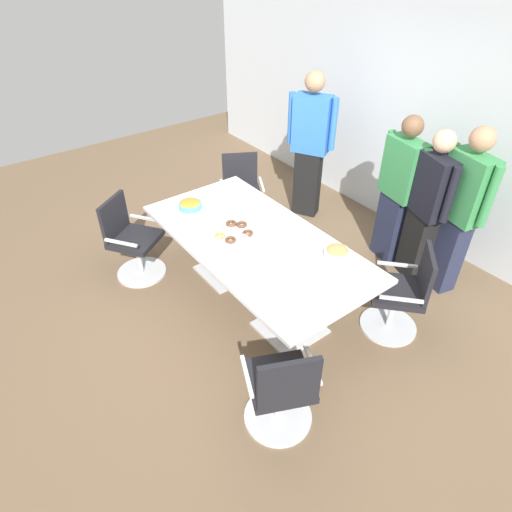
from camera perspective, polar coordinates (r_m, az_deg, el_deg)
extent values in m
cube|color=brown|center=(4.64, 0.00, -5.48)|extent=(10.00, 10.00, 0.01)
cube|color=silver|center=(5.51, 21.30, 16.31)|extent=(8.00, 0.10, 2.80)
cube|color=silver|center=(4.18, 0.00, 1.97)|extent=(2.40, 1.20, 0.04)
cube|color=silver|center=(4.97, -3.81, -1.90)|extent=(0.56, 0.56, 0.02)
cylinder|color=silver|center=(4.76, -3.98, 1.45)|extent=(0.09, 0.09, 0.69)
cube|color=silver|center=(4.32, 4.44, -9.24)|extent=(0.56, 0.56, 0.02)
cylinder|color=silver|center=(4.08, 4.67, -5.76)|extent=(0.09, 0.09, 0.69)
cylinder|color=silver|center=(5.74, -1.74, 4.14)|extent=(0.74, 0.74, 0.02)
cylinder|color=silver|center=(5.63, -1.78, 5.98)|extent=(0.05, 0.05, 0.41)
cube|color=black|center=(5.51, -1.82, 8.05)|extent=(0.63, 0.63, 0.06)
cube|color=black|center=(5.59, -2.11, 11.24)|extent=(0.25, 0.40, 0.42)
cube|color=silver|center=(5.48, 0.73, 9.31)|extent=(0.34, 0.21, 0.02)
cube|color=silver|center=(5.44, -4.45, 8.97)|extent=(0.34, 0.21, 0.02)
cylinder|color=silver|center=(5.11, -14.61, -2.02)|extent=(0.75, 0.75, 0.02)
cylinder|color=silver|center=(4.98, -14.98, -0.09)|extent=(0.05, 0.05, 0.41)
cube|color=black|center=(4.85, -15.41, 2.10)|extent=(0.64, 0.64, 0.06)
cube|color=black|center=(4.83, -18.00, 4.85)|extent=(0.28, 0.38, 0.42)
cube|color=silver|center=(4.95, -14.21, 4.80)|extent=(0.32, 0.24, 0.02)
cube|color=silver|center=(4.62, -17.17, 1.66)|extent=(0.32, 0.24, 0.02)
cylinder|color=silver|center=(3.72, 2.85, -20.04)|extent=(0.72, 0.72, 0.02)
cylinder|color=silver|center=(3.54, 2.96, -18.14)|extent=(0.05, 0.05, 0.41)
cube|color=black|center=(3.35, 3.09, -15.87)|extent=(0.61, 0.61, 0.06)
cube|color=black|center=(3.04, 4.29, -16.20)|extent=(0.22, 0.41, 0.42)
cube|color=silver|center=(3.22, -1.21, -15.33)|extent=(0.35, 0.18, 0.02)
cube|color=silver|center=(3.31, 7.39, -13.79)|extent=(0.35, 0.18, 0.02)
cylinder|color=silver|center=(4.52, 16.75, -8.65)|extent=(0.76, 0.76, 0.02)
cylinder|color=silver|center=(4.37, 17.24, -6.67)|extent=(0.05, 0.05, 0.41)
cube|color=black|center=(4.22, 17.81, -4.37)|extent=(0.65, 0.65, 0.06)
cube|color=black|center=(4.11, 21.30, -2.13)|extent=(0.33, 0.35, 0.42)
cube|color=silver|center=(3.96, 18.37, -5.37)|extent=(0.29, 0.27, 0.02)
cube|color=silver|center=(4.34, 17.88, -1.07)|extent=(0.29, 0.27, 0.02)
cube|color=black|center=(5.86, 6.67, 9.43)|extent=(0.38, 0.33, 0.88)
cube|color=blue|center=(5.54, 7.26, 16.63)|extent=(0.49, 0.40, 0.69)
sphere|color=tan|center=(5.39, 7.69, 21.57)|extent=(0.24, 0.24, 0.24)
cylinder|color=blue|center=(5.47, 10.03, 16.46)|extent=(0.11, 0.11, 0.62)
cylinder|color=blue|center=(5.61, 4.61, 17.43)|extent=(0.11, 0.11, 0.62)
cube|color=#232842|center=(5.22, 17.11, 3.70)|extent=(0.35, 0.26, 0.80)
cube|color=#388C4C|center=(4.89, 18.62, 10.71)|extent=(0.48, 0.31, 0.63)
sphere|color=brown|center=(4.72, 19.72, 15.62)|extent=(0.22, 0.22, 0.22)
cylinder|color=#388C4C|center=(4.71, 20.76, 9.65)|extent=(0.09, 0.09, 0.57)
cylinder|color=#388C4C|center=(5.05, 16.74, 12.33)|extent=(0.09, 0.09, 0.57)
cube|color=black|center=(5.01, 20.15, 1.39)|extent=(0.37, 0.30, 0.79)
cube|color=black|center=(4.66, 21.99, 8.51)|extent=(0.49, 0.36, 0.63)
sphere|color=#DBAD89|center=(4.48, 23.33, 13.55)|extent=(0.21, 0.21, 0.21)
cylinder|color=black|center=(4.47, 23.95, 7.22)|extent=(0.10, 0.10, 0.57)
cylinder|color=black|center=(4.83, 20.33, 10.35)|extent=(0.10, 0.10, 0.57)
cube|color=#232842|center=(4.96, 23.46, 0.46)|extent=(0.36, 0.27, 0.84)
cube|color=#388C4C|center=(4.60, 25.73, 8.01)|extent=(0.48, 0.32, 0.66)
sphere|color=tan|center=(4.41, 27.39, 13.37)|extent=(0.23, 0.23, 0.23)
cylinder|color=#388C4C|center=(4.43, 28.12, 6.73)|extent=(0.10, 0.10, 0.60)
cylinder|color=#388C4C|center=(4.74, 23.68, 9.90)|extent=(0.10, 0.10, 0.60)
cylinder|color=#4C9EC6|center=(4.69, -8.55, 6.52)|extent=(0.24, 0.24, 0.06)
ellipsoid|color=orange|center=(4.67, -8.59, 6.83)|extent=(0.21, 0.21, 0.05)
cylinder|color=white|center=(3.97, 10.47, 0.25)|extent=(0.22, 0.22, 0.08)
ellipsoid|color=tan|center=(3.95, 10.54, 0.73)|extent=(0.20, 0.20, 0.07)
cylinder|color=white|center=(4.25, -2.98, 2.98)|extent=(0.39, 0.39, 0.01)
torus|color=pink|center=(4.14, -1.70, 2.41)|extent=(0.11, 0.11, 0.03)
torus|color=brown|center=(4.20, -1.08, 3.00)|extent=(0.11, 0.11, 0.03)
torus|color=brown|center=(4.33, -1.87, 4.12)|extent=(0.11, 0.11, 0.03)
torus|color=brown|center=(4.35, -3.24, 4.27)|extent=(0.11, 0.11, 0.03)
torus|color=pink|center=(4.31, -4.55, 3.81)|extent=(0.11, 0.11, 0.03)
torus|color=tan|center=(4.18, -4.75, 2.68)|extent=(0.11, 0.11, 0.03)
torus|color=brown|center=(4.12, -3.33, 2.11)|extent=(0.11, 0.11, 0.03)
cylinder|color=white|center=(3.47, 3.54, -6.30)|extent=(0.19, 0.19, 0.01)
cylinder|color=silver|center=(3.46, 3.55, -6.23)|extent=(0.19, 0.19, 0.01)
cylinder|color=white|center=(3.46, 3.55, -6.15)|extent=(0.19, 0.19, 0.01)
cylinder|color=silver|center=(3.46, 3.56, -6.08)|extent=(0.19, 0.19, 0.01)
cylinder|color=white|center=(3.45, 3.56, -6.01)|extent=(0.19, 0.19, 0.01)
cylinder|color=silver|center=(3.45, 3.56, -5.93)|extent=(0.19, 0.19, 0.01)
cylinder|color=white|center=(3.44, 3.57, -5.86)|extent=(0.19, 0.19, 0.01)
cylinder|color=silver|center=(3.44, 3.57, -5.79)|extent=(0.19, 0.19, 0.01)
cylinder|color=white|center=(3.44, 3.57, -5.71)|extent=(0.19, 0.19, 0.01)
cube|color=white|center=(4.86, -3.68, 8.06)|extent=(0.16, 0.16, 0.06)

